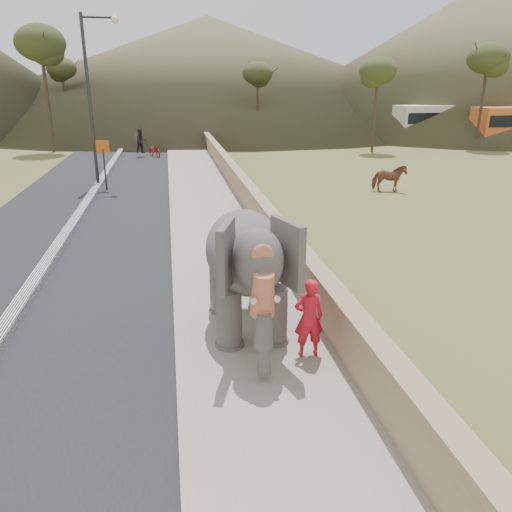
{
  "coord_description": "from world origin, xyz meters",
  "views": [
    {
      "loc": [
        -1.4,
        -7.69,
        4.98
      ],
      "look_at": [
        0.2,
        1.6,
        1.7
      ],
      "focal_mm": 35.0,
      "sensor_mm": 36.0,
      "label": 1
    }
  ],
  "objects_px": {
    "lamppost": "(95,85)",
    "elephant_and_man": "(247,269)",
    "motorcyclist": "(148,146)",
    "cow": "(389,178)"
  },
  "relations": [
    {
      "from": "elephant_and_man",
      "to": "lamppost",
      "type": "bearing_deg",
      "value": 105.87
    },
    {
      "from": "elephant_and_man",
      "to": "motorcyclist",
      "type": "bearing_deg",
      "value": 95.97
    },
    {
      "from": "lamppost",
      "to": "motorcyclist",
      "type": "bearing_deg",
      "value": 79.95
    },
    {
      "from": "lamppost",
      "to": "elephant_and_man",
      "type": "relative_size",
      "value": 2.25
    },
    {
      "from": "cow",
      "to": "motorcyclist",
      "type": "height_order",
      "value": "motorcyclist"
    },
    {
      "from": "lamppost",
      "to": "elephant_and_man",
      "type": "height_order",
      "value": "lamppost"
    },
    {
      "from": "motorcyclist",
      "to": "elephant_and_man",
      "type": "bearing_deg",
      "value": -84.03
    },
    {
      "from": "elephant_and_man",
      "to": "motorcyclist",
      "type": "height_order",
      "value": "elephant_and_man"
    },
    {
      "from": "elephant_and_man",
      "to": "motorcyclist",
      "type": "xyz_separation_m",
      "value": [
        -2.84,
        27.12,
        -0.65
      ]
    },
    {
      "from": "lamppost",
      "to": "elephant_and_man",
      "type": "bearing_deg",
      "value": -74.13
    }
  ]
}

